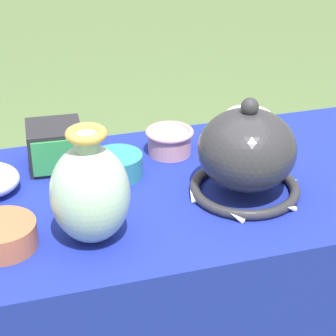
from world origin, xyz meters
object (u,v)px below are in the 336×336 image
cup_wide_ivory (248,128)px  cup_wide_rose (170,140)px  pot_squat_terracotta (2,235)px  vase_dome_bell (247,155)px  mosaic_tile_box (55,146)px  vase_tall_bulbous (90,192)px  pot_squat_teal (117,165)px

cup_wide_ivory → cup_wide_rose: bearing=175.4°
pot_squat_terracotta → cup_wide_rose: bearing=34.3°
vase_dome_bell → mosaic_tile_box: 0.44m
vase_tall_bulbous → cup_wide_ivory: bearing=33.0°
pot_squat_teal → pot_squat_terracotta: size_ratio=0.87×
pot_squat_terracotta → vase_tall_bulbous: bearing=-6.3°
pot_squat_teal → vase_tall_bulbous: bearing=-113.8°
vase_tall_bulbous → vase_dome_bell: (0.35, 0.08, -0.01)m
cup_wide_rose → pot_squat_terracotta: bearing=-145.7°
vase_tall_bulbous → pot_squat_terracotta: bearing=173.7°
vase_tall_bulbous → pot_squat_teal: 0.26m
vase_tall_bulbous → pot_squat_terracotta: 0.19m
vase_tall_bulbous → pot_squat_terracotta: vase_tall_bulbous is taller
cup_wide_rose → vase_dome_bell: bearing=-65.7°
cup_wide_rose → vase_tall_bulbous: bearing=-129.2°
pot_squat_terracotta → cup_wide_rose: (0.41, 0.28, 0.01)m
pot_squat_terracotta → vase_dome_bell: bearing=6.3°
vase_tall_bulbous → cup_wide_rose: size_ratio=2.00×
pot_squat_terracotta → cup_wide_rose: size_ratio=1.14×
pot_squat_terracotta → cup_wide_rose: cup_wide_rose is taller
pot_squat_teal → vase_dome_bell: bearing=-31.9°
cup_wide_ivory → pot_squat_terracotta: size_ratio=0.88×
pot_squat_terracotta → pot_squat_teal: bearing=38.0°
mosaic_tile_box → pot_squat_teal: mosaic_tile_box is taller
mosaic_tile_box → cup_wide_ivory: size_ratio=1.16×
vase_dome_bell → mosaic_tile_box: size_ratio=1.88×
mosaic_tile_box → cup_wide_rose: 0.27m
mosaic_tile_box → pot_squat_terracotta: bearing=-111.5°
pot_squat_teal → cup_wide_rose: size_ratio=0.99×
pot_squat_teal → pot_squat_terracotta: (-0.27, -0.21, -0.00)m
mosaic_tile_box → pot_squat_teal: size_ratio=1.16×
cup_wide_rose → mosaic_tile_box: bearing=176.7°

